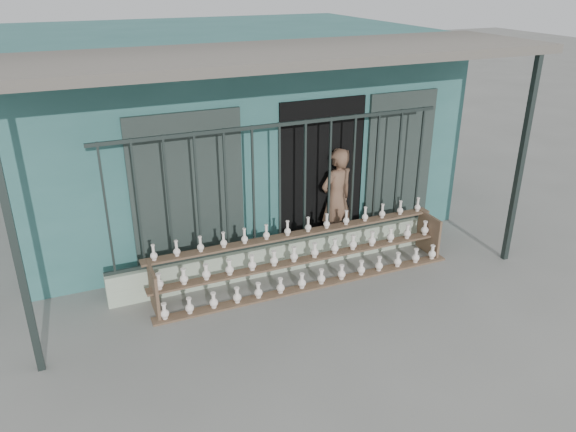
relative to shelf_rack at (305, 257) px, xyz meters
name	(u,v)px	position (x,y,z in m)	size (l,w,h in m)	color
ground	(318,314)	(-0.21, -0.88, -0.36)	(60.00, 60.00, 0.00)	slate
workshop_building	(218,119)	(-0.21, 3.35, 1.26)	(7.40, 6.60, 3.21)	#2F6361
parapet_wall	(280,256)	(-0.21, 0.42, -0.14)	(5.00, 0.20, 0.45)	#AFC1A5
security_fence	(280,185)	(-0.21, 0.42, 0.98)	(5.00, 0.04, 1.80)	#283330
shelf_rack	(305,257)	(0.00, 0.00, 0.00)	(4.50, 0.68, 0.85)	brown
elderly_woman	(336,199)	(0.89, 0.76, 0.47)	(0.61, 0.40, 1.66)	brown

